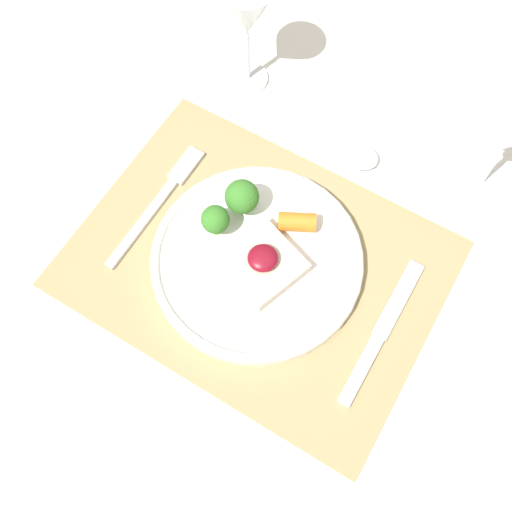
{
  "coord_description": "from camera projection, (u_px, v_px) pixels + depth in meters",
  "views": [
    {
      "loc": [
        0.16,
        -0.27,
        1.46
      ],
      "look_at": [
        -0.0,
        0.0,
        0.77
      ],
      "focal_mm": 42.0,
      "sensor_mm": 36.0,
      "label": 1
    }
  ],
  "objects": [
    {
      "name": "ground_plane",
      "position": [
        256.0,
        386.0,
        1.46
      ],
      "size": [
        8.0,
        8.0,
        0.0
      ],
      "primitive_type": "plane",
      "color": "gray"
    },
    {
      "name": "dining_table",
      "position": [
        257.0,
        284.0,
        0.84
      ],
      "size": [
        1.55,
        1.26,
        0.75
      ],
      "color": "white",
      "rests_on": "ground_plane"
    },
    {
      "name": "placemat",
      "position": [
        257.0,
        264.0,
        0.78
      ],
      "size": [
        0.46,
        0.35,
        0.0
      ],
      "primitive_type": "cube",
      "color": "#9E895B",
      "rests_on": "dining_table"
    },
    {
      "name": "dinner_plate",
      "position": [
        256.0,
        255.0,
        0.76
      ],
      "size": [
        0.27,
        0.27,
        0.07
      ],
      "color": "white",
      "rests_on": "placemat"
    },
    {
      "name": "fork",
      "position": [
        162.0,
        197.0,
        0.81
      ],
      "size": [
        0.02,
        0.21,
        0.01
      ],
      "rotation": [
        0.0,
        0.0,
        0.03
      ],
      "color": "silver",
      "rests_on": "placemat"
    },
    {
      "name": "knife",
      "position": [
        377.0,
        340.0,
        0.73
      ],
      "size": [
        0.02,
        0.21,
        0.01
      ],
      "rotation": [
        0.0,
        0.0,
        0.0
      ],
      "color": "silver",
      "rests_on": "placemat"
    },
    {
      "name": "spoon",
      "position": [
        347.0,
        150.0,
        0.84
      ],
      "size": [
        0.19,
        0.04,
        0.02
      ],
      "rotation": [
        0.0,
        0.0,
        -0.01
      ],
      "color": "silver",
      "rests_on": "dining_table"
    },
    {
      "name": "wine_glass_near",
      "position": [
        512.0,
        134.0,
        0.72
      ],
      "size": [
        0.08,
        0.08,
        0.16
      ],
      "color": "white",
      "rests_on": "dining_table"
    },
    {
      "name": "wine_glass_far",
      "position": [
        246.0,
        15.0,
        0.79
      ],
      "size": [
        0.08,
        0.08,
        0.17
      ],
      "color": "white",
      "rests_on": "dining_table"
    }
  ]
}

